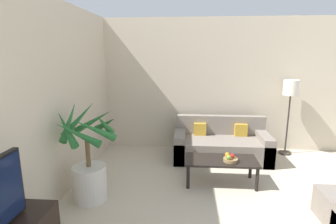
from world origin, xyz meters
name	(u,v)px	position (x,y,z in m)	size (l,w,h in m)	color
wall_back	(269,86)	(0.00, 6.40, 1.35)	(8.36, 0.06, 2.70)	beige
potted_palm	(89,165)	(-2.97, 4.14, 0.51)	(0.86, 0.86, 1.36)	beige
sofa_loveseat	(221,145)	(-1.00, 5.77, 0.26)	(1.77, 0.86, 0.78)	gray
floor_lamp	(291,92)	(0.34, 6.12, 1.25)	(0.30, 0.30, 1.50)	#2D2823
coffee_table	(221,162)	(-1.12, 4.76, 0.34)	(1.10, 0.52, 0.39)	black
fruit_bowl	(230,160)	(-0.99, 4.70, 0.42)	(0.22, 0.22, 0.05)	#997A4C
apple_red	(232,156)	(-0.96, 4.71, 0.47)	(0.07, 0.07, 0.07)	red
apple_green	(229,157)	(-1.03, 4.64, 0.48)	(0.07, 0.07, 0.07)	olive
orange_fruit	(227,155)	(-1.03, 4.74, 0.48)	(0.07, 0.07, 0.07)	orange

